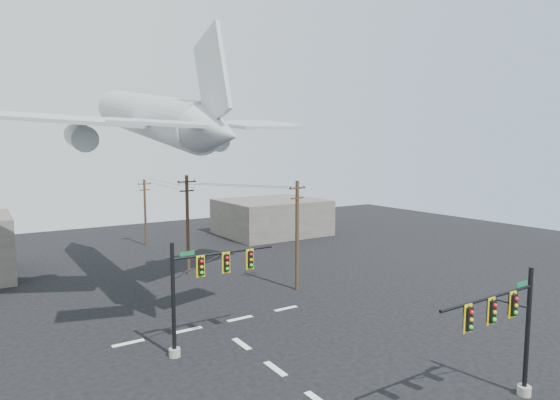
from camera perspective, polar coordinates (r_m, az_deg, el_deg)
lane_markings at (r=28.87m, az=-2.06°, el=-18.87°), size 14.00×21.20×0.01m
signal_mast_near at (r=25.30m, az=26.16°, el=-14.12°), size 7.03×0.72×6.53m
signal_mast_far at (r=29.08m, az=-9.62°, el=-10.55°), size 7.10×0.76×6.87m
utility_pole_a at (r=40.59m, az=2.10°, el=-4.09°), size 1.89×0.54×9.56m
utility_pole_b at (r=46.63m, az=-11.21°, el=-2.72°), size 1.98×0.40×9.77m
utility_pole_c at (r=62.07m, az=-16.12°, el=-1.29°), size 1.73×0.29×8.46m
power_lines at (r=49.10m, az=-10.80°, el=1.90°), size 7.76×26.28×0.55m
airliner at (r=39.80m, az=-15.60°, el=9.71°), size 29.74×31.11×8.20m
building_right at (r=67.90m, az=-1.06°, el=-2.07°), size 14.00×12.00×5.00m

